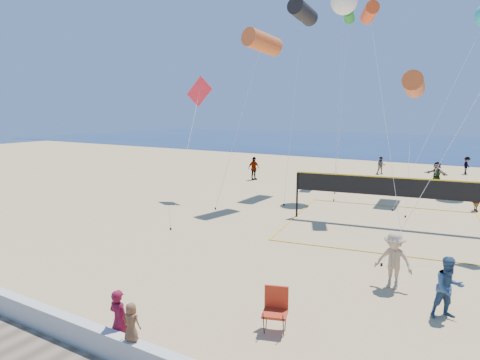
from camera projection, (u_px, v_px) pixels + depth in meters
The scene contains 21 objects.
ground at pixel (209, 310), 11.94m from camera, with size 120.00×120.00×0.00m, color tan.
ocean at pixel (445, 145), 64.40m from camera, with size 140.00×50.00×0.03m, color #10224F.
seawall at pixel (130, 353), 9.35m from camera, with size 32.00×0.30×0.60m, color silver.
woman at pixel (119, 321), 9.85m from camera, with size 0.55×0.36×1.50m, color maroon.
toddler at pixel (131, 322), 9.22m from camera, with size 0.42×0.27×0.86m, color brown.
bystander_a at pixel (448, 288), 11.42m from camera, with size 0.83×0.64×1.70m, color navy.
bystander_b at pixel (394, 260), 13.31m from camera, with size 1.16×0.67×1.80m, color tan.
far_person_0 at pixel (254, 168), 33.47m from camera, with size 1.06×0.44×1.81m, color gray.
far_person_1 at pixel (436, 174), 30.40m from camera, with size 1.68×0.53×1.81m, color gray.
far_person_2 at pixel (477, 197), 23.36m from camera, with size 0.56×0.37×1.55m, color gray.
far_person_3 at pixel (381, 165), 36.39m from camera, with size 0.72×0.56×1.48m, color gray.
far_person_4 at pixel (467, 165), 36.34m from camera, with size 0.96×0.55×1.49m, color gray.
camp_chair at pixel (276, 306), 10.79m from camera, with size 0.75×0.87×1.25m.
volleyball_net at pixel (386, 192), 20.35m from camera, with size 10.14×10.01×2.38m.
kite_0 at pixel (262, 42), 23.66m from camera, with size 2.33×3.88×9.86m.
kite_1 at pixel (303, 12), 27.59m from camera, with size 1.79×6.29×12.42m.
kite_2 at pixel (370, 13), 21.51m from camera, with size 3.69×5.40×10.77m.
kite_3 at pixel (198, 96), 25.69m from camera, with size 4.09×6.86×7.49m.
kite_6 at pixel (344, 1), 25.84m from camera, with size 1.93×2.94×12.78m.
kite_8 at pixel (349, 15), 30.67m from camera, with size 1.64×5.80×12.65m.
kite_10 at pixel (414, 85), 25.76m from camera, with size 1.63×6.75×7.76m.
Camera 1 is at (6.47, -9.14, 5.59)m, focal length 32.00 mm.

